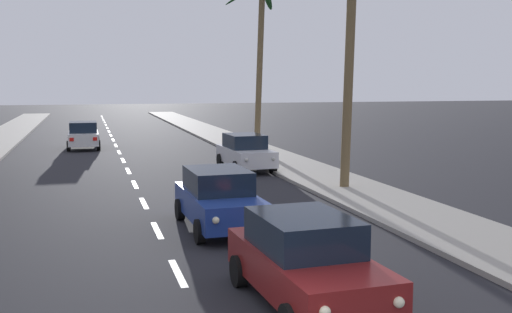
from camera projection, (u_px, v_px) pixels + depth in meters
sidewalk_right at (297, 168)px, 28.87m from camera, size 3.20×110.00×0.14m
lane_markings at (139, 174)px, 27.36m from camera, size 4.28×89.04×0.01m
sedan_lead_at_stop_bar at (305, 260)px, 11.18m from camera, size 2.11×4.51×1.68m
sedan_third_in_queue at (219, 199)px, 17.09m from camera, size 2.05×4.49×1.68m
sedan_oncoming_far at (83, 135)px, 37.66m from camera, size 1.95×4.45×1.68m
sedan_parked_nearest_kerb at (245, 152)px, 28.52m from camera, size 2.08×4.50×1.68m
palm_right_second at (350, 11)px, 22.57m from camera, size 4.71×4.28×9.64m
palm_right_third at (261, 28)px, 35.24m from camera, size 4.87×4.96×10.14m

